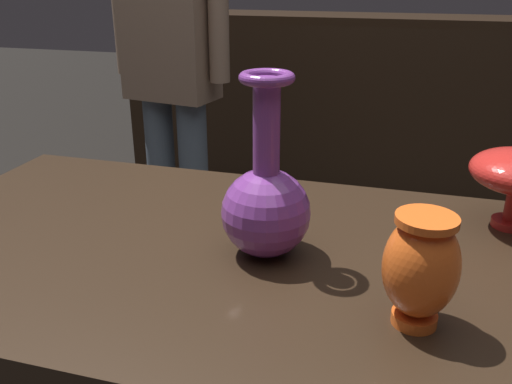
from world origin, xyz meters
TOP-DOWN VIEW (x-y plane):
  - back_display_shelf at (0.00, 2.20)m, footprint 2.60×0.40m
  - vase_centerpiece at (0.03, -0.00)m, footprint 0.13×0.13m
  - vase_left_accent at (0.25, -0.12)m, footprint 0.09×0.09m
  - visitor_near_left at (-0.62, 1.10)m, footprint 0.46×0.23m

SIDE VIEW (x-z plane):
  - back_display_shelf at x=0.00m, z-range 0.00..0.99m
  - vase_left_accent at x=0.25m, z-range 0.81..0.95m
  - vase_centerpiece at x=0.03m, z-range 0.75..1.02m
  - visitor_near_left at x=-0.62m, z-range 0.13..1.69m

